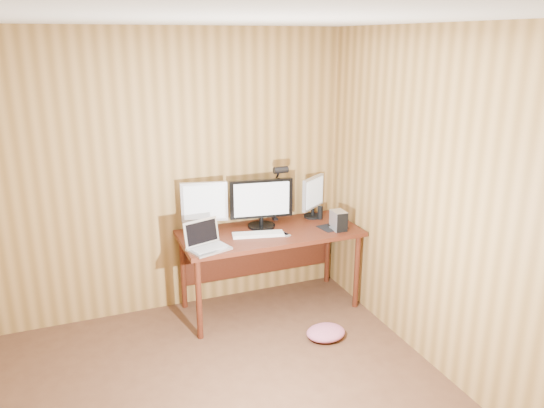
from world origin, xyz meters
TOP-DOWN VIEW (x-y plane):
  - room_shell at (0.00, 0.00)m, footprint 4.00×4.00m
  - desk at (0.93, 1.70)m, footprint 1.60×0.70m
  - monitor_center at (0.90, 1.76)m, footprint 0.57×0.25m
  - monitor_left at (0.39, 1.82)m, footprint 0.40×0.19m
  - monitor_right at (1.46, 1.84)m, footprint 0.31×0.23m
  - laptop at (0.30, 1.45)m, footprint 0.38×0.33m
  - keyboard at (0.80, 1.57)m, footprint 0.47×0.23m
  - mousepad at (1.50, 1.51)m, footprint 0.26×0.22m
  - mouse at (1.50, 1.51)m, footprint 0.10×0.13m
  - hard_drive at (1.52, 1.44)m, footprint 0.12×0.16m
  - phone at (1.02, 1.49)m, footprint 0.08×0.11m
  - speaker at (1.50, 1.77)m, footprint 0.05×0.05m
  - desk_lamp at (1.09, 1.83)m, footprint 0.13×0.19m
  - fabric_pile at (1.16, 0.95)m, footprint 0.39×0.34m

SIDE VIEW (x-z plane):
  - fabric_pile at x=1.16m, z-range 0.00..0.11m
  - desk at x=0.93m, z-range 0.25..1.00m
  - mousepad at x=1.50m, z-range 0.75..0.75m
  - phone at x=1.02m, z-range 0.75..0.76m
  - keyboard at x=0.80m, z-range 0.75..0.77m
  - mouse at x=1.50m, z-range 0.75..0.79m
  - laptop at x=0.30m, z-range 0.69..0.92m
  - speaker at x=1.50m, z-range 0.75..0.87m
  - hard_drive at x=1.52m, z-range 0.75..0.93m
  - monitor_right at x=1.46m, z-range 0.76..1.16m
  - monitor_center at x=0.90m, z-range 0.76..1.21m
  - monitor_left at x=0.39m, z-range 0.77..1.23m
  - desk_lamp at x=1.09m, z-range 0.82..1.40m
  - room_shell at x=0.00m, z-range -0.75..3.25m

